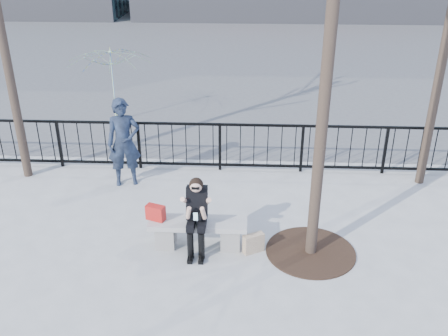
{
  "coord_description": "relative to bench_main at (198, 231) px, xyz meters",
  "views": [
    {
      "loc": [
        0.79,
        -7.09,
        4.91
      ],
      "look_at": [
        0.4,
        0.8,
        1.1
      ],
      "focal_mm": 40.0,
      "sensor_mm": 36.0,
      "label": 1
    }
  ],
  "objects": [
    {
      "name": "tree_grate",
      "position": [
        1.9,
        -0.1,
        -0.29
      ],
      "size": [
        1.5,
        1.5,
        0.02
      ],
      "primitive_type": "cylinder",
      "color": "black",
      "rests_on": "ground"
    },
    {
      "name": "seated_woman",
      "position": [
        0.0,
        -0.16,
        0.37
      ],
      "size": [
        0.5,
        0.64,
        1.34
      ],
      "color": "black",
      "rests_on": "ground"
    },
    {
      "name": "ground",
      "position": [
        0.0,
        0.0,
        -0.3
      ],
      "size": [
        120.0,
        120.0,
        0.0
      ],
      "primitive_type": "plane",
      "color": "gray",
      "rests_on": "ground"
    },
    {
      "name": "bench_main",
      "position": [
        0.0,
        0.0,
        0.0
      ],
      "size": [
        1.65,
        0.46,
        0.49
      ],
      "color": "slate",
      "rests_on": "ground"
    },
    {
      "name": "railing",
      "position": [
        0.0,
        3.0,
        0.25
      ],
      "size": [
        14.0,
        0.06,
        1.1
      ],
      "color": "black",
      "rests_on": "ground"
    },
    {
      "name": "standing_man",
      "position": [
        -1.73,
        2.24,
        0.63
      ],
      "size": [
        0.78,
        0.61,
        1.87
      ],
      "primitive_type": "imported",
      "rotation": [
        0.0,
        0.0,
        0.27
      ],
      "color": "black",
      "rests_on": "ground"
    },
    {
      "name": "vendor_umbrella",
      "position": [
        -2.91,
        5.96,
        0.73
      ],
      "size": [
        2.81,
        2.84,
        2.07
      ],
      "primitive_type": "imported",
      "rotation": [
        0.0,
        0.0,
        -0.28
      ],
      "color": "#D9EC34",
      "rests_on": "ground"
    },
    {
      "name": "shopping_bag",
      "position": [
        0.94,
        -0.13,
        -0.13
      ],
      "size": [
        0.37,
        0.28,
        0.34
      ],
      "primitive_type": "cube",
      "rotation": [
        0.0,
        0.0,
        0.49
      ],
      "color": "#C5B28B",
      "rests_on": "ground"
    },
    {
      "name": "street_surface",
      "position": [
        0.0,
        15.0,
        -0.3
      ],
      "size": [
        60.0,
        23.0,
        0.01
      ],
      "primitive_type": "cube",
      "color": "#474747",
      "rests_on": "ground"
    },
    {
      "name": "handbag",
      "position": [
        -0.71,
        0.02,
        0.32
      ],
      "size": [
        0.35,
        0.25,
        0.26
      ],
      "primitive_type": "cube",
      "rotation": [
        0.0,
        0.0,
        -0.36
      ],
      "color": "#B31A16",
      "rests_on": "bench_main"
    }
  ]
}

